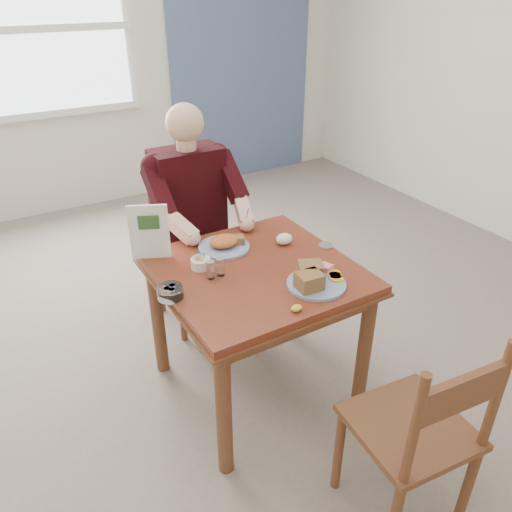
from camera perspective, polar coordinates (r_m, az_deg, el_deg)
floor at (r=2.85m, az=0.01°, el=-14.50°), size 6.00×6.00×0.00m
wall_back at (r=4.91m, az=-19.47°, el=21.13°), size 5.50×0.00×5.50m
accent_panel at (r=5.47m, az=-1.61°, el=23.30°), size 1.60×0.02×2.80m
lemon_wedge at (r=2.10m, az=4.65°, el=-5.96°), size 0.06×0.04×0.03m
napkin at (r=2.60m, az=3.24°, el=1.97°), size 0.10×0.08×0.06m
metal_dish at (r=2.61m, az=7.97°, el=1.19°), size 0.08×0.08×0.01m
window at (r=4.79m, az=-24.76°, el=22.47°), size 1.72×0.04×1.42m
table at (r=2.45m, az=0.01°, el=-3.65°), size 0.92×0.92×0.75m
chair_far at (r=3.15m, az=-7.41°, el=0.73°), size 0.42×0.42×0.95m
chair_near at (r=2.07m, az=18.06°, el=-18.69°), size 0.46×0.46×0.95m
diner at (r=2.93m, az=-7.10°, el=5.73°), size 0.53×0.56×1.39m
near_plate at (r=2.26m, az=6.61°, el=-2.60°), size 0.32×0.32×0.09m
far_plate at (r=2.56m, az=-3.57°, el=1.42°), size 0.34×0.34×0.07m
caddy at (r=2.40m, az=-6.35°, el=-0.83°), size 0.11×0.11×0.07m
shakers at (r=2.31m, az=-4.65°, el=-1.40°), size 0.09×0.04×0.09m
creamer at (r=2.20m, az=-9.78°, el=-4.09°), size 0.12×0.12×0.05m
menu at (r=2.47m, az=-12.11°, el=2.73°), size 0.18×0.10×0.28m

